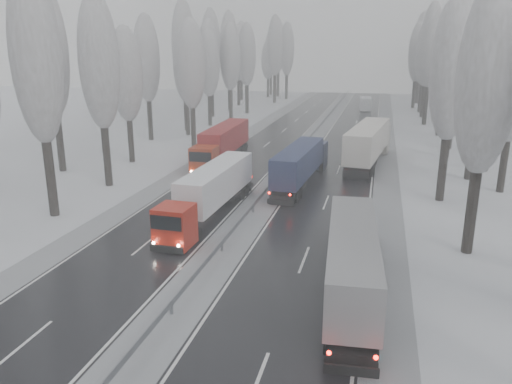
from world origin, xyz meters
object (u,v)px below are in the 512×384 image
at_px(truck_blue_box, 301,162).
at_px(truck_red_white, 212,189).
at_px(truck_red_red, 223,142).
at_px(truck_grey_tarp, 352,252).
at_px(box_truck_distant, 365,103).
at_px(truck_cream_box, 369,141).

height_order(truck_blue_box, truck_red_white, truck_blue_box).
relative_size(truck_red_white, truck_red_red, 0.92).
height_order(truck_grey_tarp, box_truck_distant, truck_grey_tarp).
height_order(truck_blue_box, truck_red_red, truck_red_red).
bearing_deg(truck_grey_tarp, truck_blue_box, 101.92).
bearing_deg(box_truck_distant, truck_cream_box, -90.95).
bearing_deg(truck_grey_tarp, truck_red_white, 133.82).
distance_m(truck_cream_box, truck_red_red, 16.14).
height_order(truck_blue_box, truck_cream_box, truck_cream_box).
xyz_separation_m(box_truck_distant, truck_red_red, (-13.68, -53.42, 0.93)).
height_order(truck_grey_tarp, truck_cream_box, truck_cream_box).
bearing_deg(truck_blue_box, truck_grey_tarp, -70.26).
relative_size(truck_grey_tarp, truck_red_red, 0.96).
bearing_deg(truck_cream_box, truck_blue_box, -113.26).
xyz_separation_m(truck_grey_tarp, truck_blue_box, (-5.91, 20.65, -0.02)).
xyz_separation_m(truck_blue_box, truck_red_white, (-5.18, -10.62, -0.05)).
distance_m(truck_blue_box, truck_cream_box, 11.68).
xyz_separation_m(truck_grey_tarp, truck_red_white, (-11.09, 10.03, -0.07)).
bearing_deg(box_truck_distant, truck_red_white, -100.54).
relative_size(truck_grey_tarp, truck_blue_box, 1.01).
distance_m(truck_cream_box, truck_red_white, 23.47).
xyz_separation_m(truck_cream_box, truck_red_white, (-11.07, -20.69, -0.46)).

